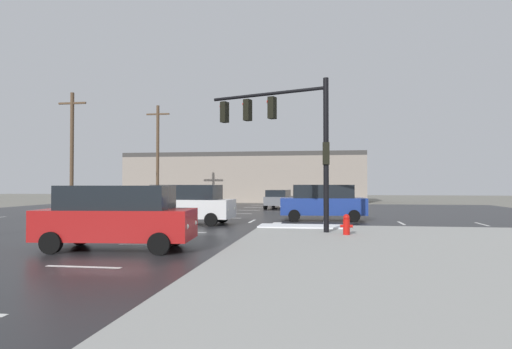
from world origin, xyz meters
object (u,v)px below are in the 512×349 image
object	(u,v)px
suv_blue	(323,202)
sedan_grey	(280,199)
traffic_signal_mast	(286,128)
utility_pole_distant	(158,154)
suv_white	(187,203)
utility_pole_far	(72,149)
fire_hydrant	(346,224)
suv_red	(117,216)

from	to	relation	value
suv_blue	sedan_grey	distance (m)	12.02
traffic_signal_mast	utility_pole_distant	bearing A→B (deg)	-36.09
traffic_signal_mast	suv_white	world-z (taller)	traffic_signal_mast
utility_pole_far	fire_hydrant	bearing A→B (deg)	-34.16
sedan_grey	fire_hydrant	bearing A→B (deg)	-161.10
traffic_signal_mast	sedan_grey	xyz separation A→B (m)	(-2.13, 18.24, -3.62)
suv_red	traffic_signal_mast	bearing A→B (deg)	43.15
traffic_signal_mast	suv_blue	world-z (taller)	traffic_signal_mast
fire_hydrant	utility_pole_far	bearing A→B (deg)	145.84
suv_red	utility_pole_far	world-z (taller)	utility_pole_far
suv_blue	traffic_signal_mast	bearing A→B (deg)	73.17
utility_pole_distant	utility_pole_far	bearing A→B (deg)	-113.77
suv_blue	sedan_grey	bearing A→B (deg)	-76.86
fire_hydrant	utility_pole_distant	world-z (taller)	utility_pole_distant
fire_hydrant	suv_red	distance (m)	8.49
fire_hydrant	suv_blue	distance (m)	8.21
suv_white	utility_pole_distant	world-z (taller)	utility_pole_distant
traffic_signal_mast	suv_red	xyz separation A→B (m)	(-4.91, -5.59, -3.38)
suv_blue	fire_hydrant	bearing A→B (deg)	92.17
utility_pole_distant	traffic_signal_mast	bearing A→B (deg)	-55.92
fire_hydrant	utility_pole_far	size ratio (longest dim) A/B	0.09
suv_red	suv_white	bearing A→B (deg)	88.06
suv_blue	utility_pole_far	world-z (taller)	utility_pole_far
utility_pole_far	utility_pole_distant	world-z (taller)	utility_pole_distant
fire_hydrant	utility_pole_far	distance (m)	24.13
traffic_signal_mast	utility_pole_distant	xyz separation A→B (m)	(-13.63, 20.15, 0.42)
fire_hydrant	utility_pole_distant	distance (m)	27.20
utility_pole_distant	suv_blue	bearing A→B (deg)	-41.48
suv_red	utility_pole_distant	size ratio (longest dim) A/B	0.53
utility_pole_far	utility_pole_distant	bearing A→B (deg)	66.23
sedan_grey	utility_pole_far	world-z (taller)	utility_pole_far
suv_blue	utility_pole_distant	xyz separation A→B (m)	(-15.13, 13.37, 3.81)
suv_red	utility_pole_distant	distance (m)	27.44
traffic_signal_mast	utility_pole_far	distance (m)	20.99
suv_red	sedan_grey	distance (m)	23.99
traffic_signal_mast	suv_red	distance (m)	8.17
fire_hydrant	traffic_signal_mast	bearing A→B (deg)	150.79
fire_hydrant	suv_blue	bearing A→B (deg)	96.58
traffic_signal_mast	fire_hydrant	xyz separation A→B (m)	(2.43, -1.36, -3.94)
suv_white	utility_pole_distant	bearing A→B (deg)	118.96
utility_pole_far	utility_pole_distant	size ratio (longest dim) A/B	0.96
fire_hydrant	suv_red	bearing A→B (deg)	-150.08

